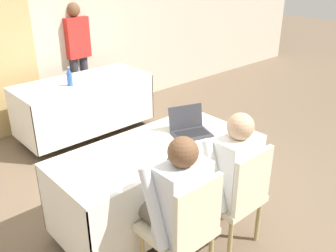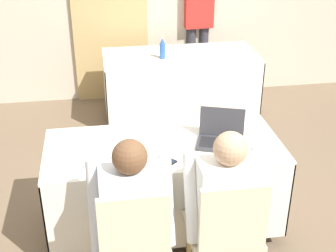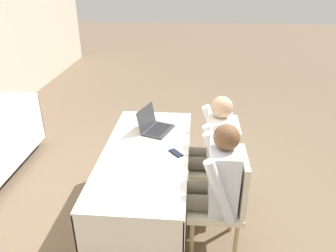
{
  "view_description": "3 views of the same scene",
  "coord_description": "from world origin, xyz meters",
  "views": [
    {
      "loc": [
        -1.72,
        -2.11,
        2.17
      ],
      "look_at": [
        0.0,
        -0.2,
        0.99
      ],
      "focal_mm": 40.0,
      "sensor_mm": 36.0,
      "label": 1
    },
    {
      "loc": [
        -0.42,
        -2.85,
        2.37
      ],
      "look_at": [
        0.0,
        -0.2,
        0.99
      ],
      "focal_mm": 50.0,
      "sensor_mm": 36.0,
      "label": 2
    },
    {
      "loc": [
        -2.43,
        -0.4,
        2.18
      ],
      "look_at": [
        0.0,
        -0.2,
        0.99
      ],
      "focal_mm": 35.0,
      "sensor_mm": 36.0,
      "label": 3
    }
  ],
  "objects": [
    {
      "name": "ground_plane",
      "position": [
        0.0,
        0.0,
        0.0
      ],
      "size": [
        24.0,
        24.0,
        0.0
      ],
      "primitive_type": "plane",
      "color": "brown"
    },
    {
      "name": "wall_back",
      "position": [
        0.0,
        2.65,
        1.35
      ],
      "size": [
        12.0,
        0.06,
        2.7
      ],
      "color": "beige",
      "rests_on": "ground_plane"
    },
    {
      "name": "conference_table_near",
      "position": [
        0.0,
        0.0,
        0.55
      ],
      "size": [
        1.67,
        0.75,
        0.74
      ],
      "color": "white",
      "rests_on": "ground_plane"
    },
    {
      "name": "conference_table_far",
      "position": [
        0.48,
        1.95,
        0.55
      ],
      "size": [
        1.67,
        0.75,
        0.74
      ],
      "color": "white",
      "rests_on": "ground_plane"
    },
    {
      "name": "laptop",
      "position": [
        0.4,
        -0.03,
        0.78
      ],
      "size": [
        0.39,
        0.36,
        0.23
      ],
      "rotation": [
        0.0,
        0.0,
        -0.34
      ],
      "color": "#333338",
      "rests_on": "conference_table_near"
    },
    {
      "name": "cell_phone",
      "position": [
        -0.02,
        -0.27,
        0.74
      ],
      "size": [
        0.15,
        0.14,
        0.01
      ],
      "rotation": [
        0.0,
        0.0,
        -0.89
      ],
      "color": "black",
      "rests_on": "conference_table_near"
    },
    {
      "name": "paper_beside_laptop",
      "position": [
        -0.65,
        0.11,
        0.74
      ],
      "size": [
        0.29,
        0.35,
        0.0
      ],
      "rotation": [
        0.0,
        0.0,
        0.32
      ],
      "color": "white",
      "rests_on": "conference_table_near"
    },
    {
      "name": "water_bottle",
      "position": [
        0.27,
        1.85,
        0.84
      ],
      "size": [
        0.06,
        0.06,
        0.23
      ],
      "color": "#2D5BB7",
      "rests_on": "conference_table_far"
    },
    {
      "name": "chair_near_left",
      "position": [
        -0.28,
        -0.68,
        0.49
      ],
      "size": [
        0.44,
        0.44,
        0.89
      ],
      "rotation": [
        0.0,
        0.0,
        3.14
      ],
      "color": "tan",
      "rests_on": "ground_plane"
    },
    {
      "name": "chair_near_right",
      "position": [
        0.28,
        -0.68,
        0.49
      ],
      "size": [
        0.44,
        0.44,
        0.89
      ],
      "rotation": [
        0.0,
        0.0,
        3.14
      ],
      "color": "tan",
      "rests_on": "ground_plane"
    },
    {
      "name": "person_checkered_shirt",
      "position": [
        -0.28,
        -0.58,
        0.65
      ],
      "size": [
        0.5,
        0.52,
        1.15
      ],
      "rotation": [
        0.0,
        0.0,
        3.14
      ],
      "color": "#665B4C",
      "rests_on": "ground_plane"
    },
    {
      "name": "person_white_shirt",
      "position": [
        0.28,
        -0.58,
        0.65
      ],
      "size": [
        0.5,
        0.52,
        1.15
      ],
      "rotation": [
        0.0,
        0.0,
        3.14
      ],
      "color": "#665B4C",
      "rests_on": "ground_plane"
    },
    {
      "name": "person_red_shirt",
      "position": [
        0.81,
        2.62,
        0.91
      ],
      "size": [
        0.35,
        0.22,
        1.59
      ],
      "rotation": [
        0.0,
        0.0,
        0.06
      ],
      "color": "#33333D",
      "rests_on": "ground_plane"
    }
  ]
}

